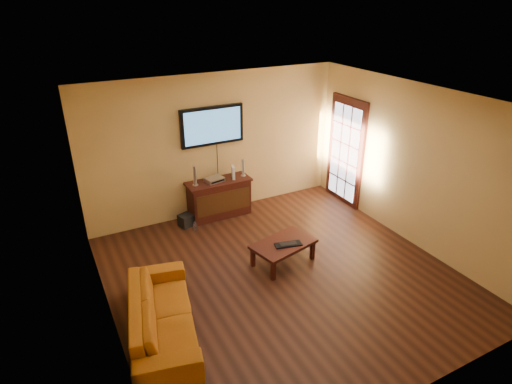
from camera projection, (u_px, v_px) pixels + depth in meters
ground_plane at (282, 275)px, 6.60m from camera, size 5.00×5.00×0.00m
room_walls at (264, 160)px, 6.38m from camera, size 5.00×5.00×5.00m
french_door at (345, 153)px, 8.55m from camera, size 0.07×1.02×2.22m
media_console at (219, 198)px, 8.22m from camera, size 1.23×0.47×0.73m
television at (212, 126)px, 7.79m from camera, size 1.21×0.08×0.72m
coffee_table at (283, 245)px, 6.79m from camera, size 1.10×0.80×0.37m
sofa at (161, 309)px, 5.34m from camera, size 0.97×2.03×0.77m
speaker_left at (195, 177)px, 7.80m from camera, size 0.10×0.10×0.38m
speaker_right at (243, 168)px, 8.22m from camera, size 0.09×0.09×0.33m
av_receiver at (214, 179)px, 8.03m from camera, size 0.37×0.30×0.08m
game_console at (233, 172)px, 8.12m from camera, size 0.10×0.19×0.25m
subwoofer at (186, 220)px, 7.95m from camera, size 0.28×0.28×0.23m
bottle at (195, 227)px, 7.76m from camera, size 0.07×0.07×0.21m
keyboard at (288, 244)px, 6.71m from camera, size 0.45×0.25×0.03m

